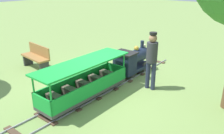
% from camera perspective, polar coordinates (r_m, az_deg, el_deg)
% --- Properties ---
extents(ground_plane, '(60.00, 60.00, 0.00)m').
position_cam_1_polar(ground_plane, '(6.61, -1.36, -5.06)').
color(ground_plane, '#75934C').
extents(track, '(0.72, 6.40, 0.04)m').
position_cam_1_polar(track, '(6.64, -1.09, -4.79)').
color(track, gray).
rests_on(track, ground_plane).
extents(locomotive, '(0.68, 1.44, 0.97)m').
position_cam_1_polar(locomotive, '(7.36, 4.98, 1.68)').
color(locomotive, '#192338').
rests_on(locomotive, ground_plane).
extents(passenger_car, '(0.78, 2.70, 0.97)m').
position_cam_1_polar(passenger_car, '(5.87, -6.81, -4.14)').
color(passenger_car, '#3F3F3F').
rests_on(passenger_car, ground_plane).
extents(conductor_person, '(0.30, 0.30, 1.62)m').
position_cam_1_polar(conductor_person, '(6.27, 9.89, 2.59)').
color(conductor_person, '#282D47').
rests_on(conductor_person, ground_plane).
extents(park_bench, '(1.33, 0.52, 0.82)m').
position_cam_1_polar(park_bench, '(8.28, -18.34, 2.36)').
color(park_bench, olive).
rests_on(park_bench, ground_plane).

